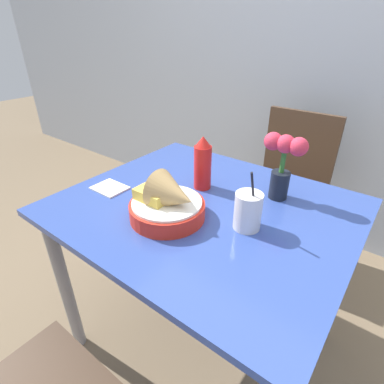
% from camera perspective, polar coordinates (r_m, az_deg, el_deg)
% --- Properties ---
extents(ground_plane, '(12.00, 12.00, 0.00)m').
position_cam_1_polar(ground_plane, '(1.57, 1.86, -25.81)').
color(ground_plane, '#7A664C').
extents(wall_window, '(7.00, 0.06, 2.60)m').
position_cam_1_polar(wall_window, '(1.99, 25.52, 27.09)').
color(wall_window, '#9EA8B7').
rests_on(wall_window, ground_plane).
extents(dining_table, '(0.99, 0.85, 0.74)m').
position_cam_1_polar(dining_table, '(1.12, 2.38, -7.09)').
color(dining_table, '#334C9E').
rests_on(dining_table, ground_plane).
extents(chair_far_window, '(0.40, 0.40, 0.88)m').
position_cam_1_polar(chair_far_window, '(1.82, 18.12, 2.55)').
color(chair_far_window, '#473323').
rests_on(chair_far_window, ground_plane).
extents(food_basket, '(0.25, 0.25, 0.16)m').
position_cam_1_polar(food_basket, '(0.96, -4.43, -2.15)').
color(food_basket, red).
rests_on(food_basket, dining_table).
extents(ketchup_bottle, '(0.07, 0.07, 0.21)m').
position_cam_1_polar(ketchup_bottle, '(1.13, 2.05, 5.43)').
color(ketchup_bottle, red).
rests_on(ketchup_bottle, dining_table).
extents(drink_cup, '(0.08, 0.08, 0.21)m').
position_cam_1_polar(drink_cup, '(0.93, 10.57, -3.78)').
color(drink_cup, silver).
rests_on(drink_cup, dining_table).
extents(flower_vase, '(0.15, 0.07, 0.24)m').
position_cam_1_polar(flower_vase, '(1.08, 16.96, 5.83)').
color(flower_vase, black).
rests_on(flower_vase, dining_table).
extents(napkin, '(0.13, 0.10, 0.01)m').
position_cam_1_polar(napkin, '(1.20, -15.41, 0.75)').
color(napkin, white).
rests_on(napkin, dining_table).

